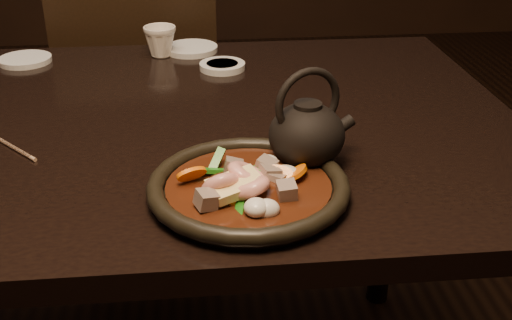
{
  "coord_description": "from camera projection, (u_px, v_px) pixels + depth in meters",
  "views": [
    {
      "loc": [
        0.22,
        -1.06,
        1.21
      ],
      "look_at": [
        0.3,
        -0.27,
        0.8
      ],
      "focal_mm": 45.0,
      "sensor_mm": 36.0,
      "label": 1
    }
  ],
  "objects": [
    {
      "name": "soy_dish",
      "position": [
        222.0,
        66.0,
        1.38
      ],
      "size": [
        0.1,
        0.1,
        0.01
      ],
      "primitive_type": "cylinder",
      "color": "silver",
      "rests_on": "table"
    },
    {
      "name": "saucer_right",
      "position": [
        191.0,
        49.0,
        1.49
      ],
      "size": [
        0.12,
        0.12,
        0.01
      ],
      "primitive_type": "cylinder",
      "color": "silver",
      "rests_on": "table"
    },
    {
      "name": "teapot",
      "position": [
        307.0,
        132.0,
        0.95
      ],
      "size": [
        0.14,
        0.11,
        0.15
      ],
      "rotation": [
        0.0,
        0.0,
        0.35
      ],
      "color": "black",
      "rests_on": "table"
    },
    {
      "name": "tea_cup",
      "position": [
        160.0,
        40.0,
        1.44
      ],
      "size": [
        0.09,
        0.09,
        0.07
      ],
      "primitive_type": "imported",
      "rotation": [
        0.0,
        0.0,
        0.37
      ],
      "color": "#F0E2CF",
      "rests_on": "table"
    },
    {
      "name": "table",
      "position": [
        75.0,
        161.0,
        1.16
      ],
      "size": [
        1.6,
        0.9,
        0.75
      ],
      "color": "black",
      "rests_on": "floor"
    },
    {
      "name": "chair",
      "position": [
        141.0,
        106.0,
        1.84
      ],
      "size": [
        0.47,
        0.47,
        0.93
      ],
      "rotation": [
        0.0,
        0.0,
        3.22
      ],
      "color": "black",
      "rests_on": "floor"
    },
    {
      "name": "stirfry",
      "position": [
        248.0,
        186.0,
        0.88
      ],
      "size": [
        0.2,
        0.17,
        0.06
      ],
      "color": "#341509",
      "rests_on": "plate"
    },
    {
      "name": "plate",
      "position": [
        249.0,
        188.0,
        0.89
      ],
      "size": [
        0.28,
        0.28,
        0.03
      ],
      "color": "black",
      "rests_on": "table"
    },
    {
      "name": "saucer_left",
      "position": [
        25.0,
        60.0,
        1.42
      ],
      "size": [
        0.11,
        0.11,
        0.01
      ],
      "primitive_type": "cylinder",
      "color": "silver",
      "rests_on": "table"
    }
  ]
}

